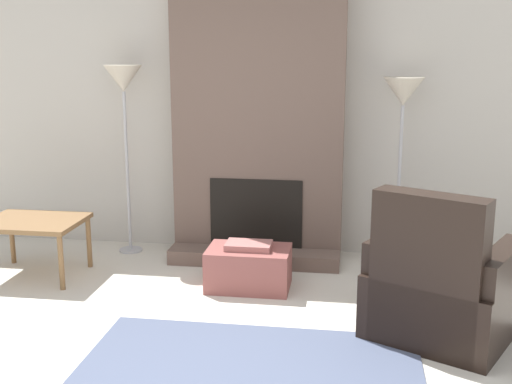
{
  "coord_description": "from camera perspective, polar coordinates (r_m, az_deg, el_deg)",
  "views": [
    {
      "loc": [
        0.85,
        -3.17,
        1.95
      ],
      "look_at": [
        0.0,
        2.5,
        0.65
      ],
      "focal_mm": 45.0,
      "sensor_mm": 36.0,
      "label": 1
    }
  ],
  "objects": [
    {
      "name": "ottoman",
      "position": [
        5.32,
        -0.65,
        -6.7
      ],
      "size": [
        0.68,
        0.44,
        0.39
      ],
      "color": "#8C4C47",
      "rests_on": "ground_plane"
    },
    {
      "name": "wall_back",
      "position": [
        6.16,
        0.55,
        6.69
      ],
      "size": [
        7.78,
        0.06,
        2.6
      ],
      "primitive_type": "cube",
      "color": "#BCB7AD",
      "rests_on": "ground_plane"
    },
    {
      "name": "side_table",
      "position": [
        5.84,
        -19.19,
        -2.88
      ],
      "size": [
        0.82,
        0.65,
        0.5
      ],
      "color": "brown",
      "rests_on": "ground_plane"
    },
    {
      "name": "floor_lamp_right",
      "position": [
        5.79,
        12.94,
        7.97
      ],
      "size": [
        0.35,
        0.35,
        1.7
      ],
      "color": "#ADADB2",
      "rests_on": "ground_plane"
    },
    {
      "name": "floor_lamp_left",
      "position": [
        6.14,
        -11.7,
        9.11
      ],
      "size": [
        0.35,
        0.35,
        1.79
      ],
      "color": "#ADADB2",
      "rests_on": "ground_plane"
    },
    {
      "name": "area_rug",
      "position": [
        4.11,
        -0.58,
        -15.46
      ],
      "size": [
        2.13,
        1.24,
        0.01
      ],
      "primitive_type": "cube",
      "color": "#4C5670",
      "rests_on": "ground_plane"
    },
    {
      "name": "fireplace",
      "position": [
        5.94,
        0.24,
        5.96
      ],
      "size": [
        1.56,
        0.64,
        2.6
      ],
      "color": "brown",
      "rests_on": "ground_plane"
    },
    {
      "name": "armchair",
      "position": [
        4.58,
        16.06,
        -8.55
      ],
      "size": [
        1.19,
        1.19,
        1.06
      ],
      "rotation": [
        0.0,
        0.0,
        2.67
      ],
      "color": "black",
      "rests_on": "ground_plane"
    }
  ]
}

